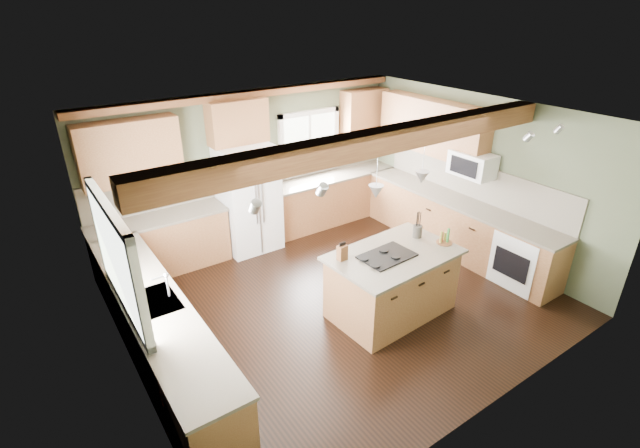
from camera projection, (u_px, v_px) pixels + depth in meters
floor at (338, 298)px, 6.70m from camera, size 5.60×5.60×0.00m
ceiling at (341, 119)px, 5.57m from camera, size 5.60×5.60×0.00m
wall_back at (253, 166)px, 7.99m from camera, size 5.60×0.00×5.60m
wall_left at (119, 282)px, 4.70m from camera, size 0.00×5.00×5.00m
wall_right at (476, 176)px, 7.57m from camera, size 0.00×5.00×5.00m
ceiling_beam at (377, 142)px, 5.14m from camera, size 5.55×0.26×0.26m
soffit_trim at (251, 94)px, 7.38m from camera, size 5.55×0.20×0.10m
backsplash_back at (253, 172)px, 8.02m from camera, size 5.58×0.03×0.58m
backsplash_right at (473, 180)px, 7.64m from camera, size 0.03×3.70×0.58m
base_cab_back_left at (162, 245)px, 7.23m from camera, size 2.02×0.60×0.88m
counter_back_left at (158, 219)px, 7.03m from camera, size 2.06×0.64×0.04m
base_cab_back_right at (332, 199)px, 8.90m from camera, size 2.62×0.60×0.88m
counter_back_right at (332, 176)px, 8.70m from camera, size 2.66×0.64×0.04m
base_cab_left at (160, 336)px, 5.27m from camera, size 0.60×3.70×0.88m
counter_left at (153, 303)px, 5.07m from camera, size 0.64×3.74×0.04m
base_cab_right at (455, 226)px, 7.83m from camera, size 0.60×3.70×0.88m
counter_right at (459, 201)px, 7.63m from camera, size 0.64×3.74×0.04m
upper_cab_back_left at (130, 152)px, 6.56m from camera, size 1.40×0.35×0.90m
upper_cab_over_fridge at (237, 122)px, 7.34m from camera, size 0.96×0.35×0.70m
upper_cab_right at (432, 127)px, 7.87m from camera, size 0.35×2.20×0.90m
upper_cab_back_corner at (364, 114)px, 8.75m from camera, size 0.90×0.35×0.90m
window_left at (115, 259)px, 4.64m from camera, size 0.04×1.60×1.05m
window_back at (309, 142)px, 8.45m from camera, size 1.10×0.04×1.00m
sink at (153, 302)px, 5.07m from camera, size 0.50×0.65×0.03m
faucet at (168, 286)px, 5.10m from camera, size 0.02×0.02×0.28m
dishwasher at (204, 411)px, 4.32m from camera, size 0.60×0.60×0.84m
oven at (523, 259)px, 6.87m from camera, size 0.60×0.72×0.84m
microwave at (472, 164)px, 7.31m from camera, size 0.40×0.70×0.38m
pendant_left at (376, 192)px, 5.38m from camera, size 0.18×0.18×0.16m
pendant_right at (422, 177)px, 5.82m from camera, size 0.18×0.18×0.16m
refrigerator at (249, 199)px, 7.73m from camera, size 0.90×0.74×1.80m
island at (392, 285)px, 6.22m from camera, size 1.64×1.05×0.88m
island_top at (394, 255)px, 6.02m from camera, size 1.75×1.16×0.04m
cooktop at (387, 256)px, 5.94m from camera, size 0.71×0.49×0.02m
knife_block at (342, 253)px, 5.83m from camera, size 0.13×0.10×0.20m
utensil_crock at (417, 231)px, 6.40m from camera, size 0.15×0.15×0.17m
bottle_tray at (445, 236)px, 6.23m from camera, size 0.25×0.25×0.20m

